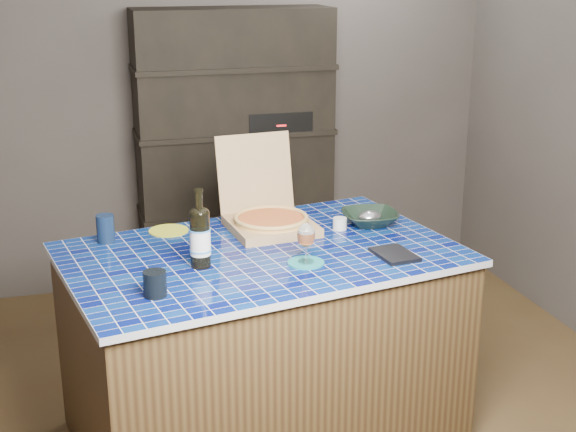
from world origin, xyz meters
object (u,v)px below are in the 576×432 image
object	(u,v)px
pizza_box	(269,217)
dvd_case	(394,254)
wine_glass	(306,236)
mead_bottle	(200,236)
bowl	(370,218)
kitchen_island	(262,346)

from	to	relation	value
pizza_box	dvd_case	size ratio (longest dim) A/B	2.38
pizza_box	wine_glass	bearing A→B (deg)	-91.42
mead_bottle	wine_glass	bearing A→B (deg)	-11.63
wine_glass	bowl	world-z (taller)	wine_glass
mead_bottle	kitchen_island	bearing A→B (deg)	20.51
mead_bottle	dvd_case	distance (m)	0.81
kitchen_island	dvd_case	world-z (taller)	dvd_case
pizza_box	dvd_case	xyz separation A→B (m)	(0.41, -0.49, -0.05)
kitchen_island	bowl	size ratio (longest dim) A/B	6.94
pizza_box	mead_bottle	xyz separation A→B (m)	(-0.38, -0.38, 0.07)
wine_glass	pizza_box	bearing A→B (deg)	93.92
bowl	mead_bottle	bearing A→B (deg)	-159.93
bowl	wine_glass	bearing A→B (deg)	-137.62
kitchen_island	bowl	world-z (taller)	bowl
kitchen_island	dvd_case	distance (m)	0.72
bowl	kitchen_island	bearing A→B (deg)	-160.14
kitchen_island	bowl	distance (m)	0.78
pizza_box	mead_bottle	world-z (taller)	pizza_box
mead_bottle	bowl	bearing A→B (deg)	20.07
pizza_box	mead_bottle	size ratio (longest dim) A/B	1.47
kitchen_island	pizza_box	xyz separation A→B (m)	(0.11, 0.28, 0.50)
kitchen_island	mead_bottle	xyz separation A→B (m)	(-0.28, -0.10, 0.57)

